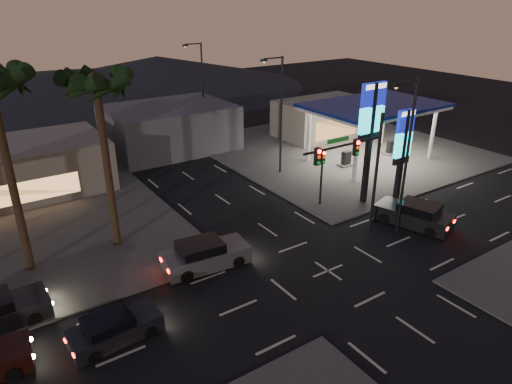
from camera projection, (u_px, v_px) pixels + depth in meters
ground at (328, 271)px, 25.94m from camera, size 140.00×140.00×0.00m
corner_lot_ne at (339, 149)px, 46.31m from camera, size 24.00×24.00×0.12m
gas_station at (374, 108)px, 41.27m from camera, size 12.20×8.20×5.47m
convenience_store at (322, 118)px, 50.38m from camera, size 10.00×6.00×4.00m
pylon_sign_tall at (371, 120)px, 31.96m from camera, size 2.20×0.35×9.00m
pylon_sign_short at (403, 141)px, 33.16m from camera, size 1.60×0.35×7.00m
traffic_signal_mast at (358, 162)px, 27.31m from camera, size 6.10×0.39×8.00m
pedestal_signal at (322, 169)px, 32.92m from camera, size 0.32×0.39×4.30m
streetlight_near at (406, 150)px, 27.92m from camera, size 2.14×0.25×10.00m
streetlight_mid at (279, 110)px, 37.83m from camera, size 2.14×0.25×10.00m
streetlight_far at (201, 85)px, 48.51m from camera, size 2.14×0.25×10.00m
palm_a at (97, 95)px, 24.85m from camera, size 4.41×4.41×10.86m
building_far_mid at (170, 128)px, 45.92m from camera, size 12.00×9.00×4.40m
hill_right at (158, 71)px, 78.39m from camera, size 50.00×50.00×5.00m
hill_center at (68, 83)px, 70.91m from camera, size 60.00×60.00×4.00m
car_lane_a_front at (114, 329)px, 20.47m from camera, size 4.27×2.02×1.36m
car_lane_b_front at (205, 255)px, 26.07m from camera, size 5.20×2.54×1.64m
suv_station at (415, 215)px, 30.82m from camera, size 3.42×5.36×1.67m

